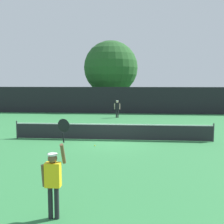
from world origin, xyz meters
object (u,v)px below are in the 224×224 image
tennis_ball (95,145)px  large_tree (111,68)px  parked_car_near (72,101)px  parked_car_mid (101,101)px  player_serving (54,176)px  player_receiving (117,107)px

tennis_ball → large_tree: 20.80m
parked_car_near → parked_car_mid: same height
parked_car_near → parked_car_mid: size_ratio=1.01×
parked_car_near → tennis_ball: bearing=-70.5°
player_serving → large_tree: bearing=92.2°
large_tree → player_receiving: bearing=-80.6°
tennis_ball → player_serving: bearing=-89.0°
player_receiving → parked_car_mid: (-3.16, 12.22, -0.24)m
tennis_ball → parked_car_near: parked_car_near is taller
tennis_ball → parked_car_near: (-6.97, 24.31, 0.74)m
parked_car_mid → player_serving: bearing=-82.8°
large_tree → tennis_ball: bearing=-87.3°
player_serving → tennis_ball: 7.95m
player_serving → parked_car_mid: 32.24m
player_receiving → parked_car_near: 14.34m
large_tree → parked_car_near: large_tree is taller
tennis_ball → parked_car_mid: (-2.76, 24.23, 0.74)m
player_serving → player_receiving: 19.88m
parked_car_mid → tennis_ball: bearing=-81.4°
large_tree → parked_car_near: 8.56m
parked_car_near → large_tree: bearing=-31.3°
tennis_ball → large_tree: large_tree is taller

